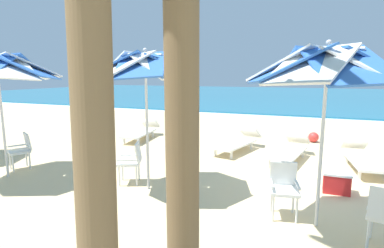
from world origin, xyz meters
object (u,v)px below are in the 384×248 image
plastic_chair_2 (132,160)px  sun_lounger_1 (290,149)px  sun_lounger_0 (363,158)px  sun_lounger_2 (237,142)px  beach_umbrella_0 (327,67)px  beach_ball (313,137)px  plastic_chair_3 (22,149)px  beach_umbrella_1 (146,67)px  cooler_box (337,182)px  plastic_chair_0 (284,186)px  sun_lounger_3 (141,131)px

plastic_chair_2 → sun_lounger_1: size_ratio=0.39×
sun_lounger_0 → sun_lounger_2: bearing=170.1°
beach_umbrella_0 → beach_ball: (-0.08, 6.10, -2.18)m
plastic_chair_3 → beach_umbrella_1: bearing=0.0°
sun_lounger_2 → cooler_box: 3.51m
beach_umbrella_0 → plastic_chair_0: (-0.51, 0.17, -1.86)m
beach_umbrella_1 → sun_lounger_2: beach_umbrella_1 is taller
sun_lounger_0 → beach_ball: size_ratio=6.50×
plastic_chair_3 → sun_lounger_2: plastic_chair_3 is taller
beach_umbrella_0 → plastic_chair_3: size_ratio=3.15×
beach_umbrella_0 → beach_ball: beach_umbrella_0 is taller
plastic_chair_3 → plastic_chair_2: bearing=3.3°
plastic_chair_0 → sun_lounger_3: size_ratio=0.39×
sun_lounger_1 → beach_ball: bearing=77.0°
sun_lounger_0 → plastic_chair_3: bearing=-157.9°
beach_umbrella_1 → sun_lounger_3: size_ratio=1.24×
sun_lounger_2 → beach_ball: sun_lounger_2 is taller
beach_umbrella_1 → sun_lounger_1: beach_umbrella_1 is taller
beach_umbrella_0 → plastic_chair_3: bearing=177.1°
beach_umbrella_0 → plastic_chair_3: 6.83m
plastic_chair_0 → sun_lounger_2: bearing=113.7°
plastic_chair_0 → beach_umbrella_1: (-2.59, 0.17, 1.89)m
beach_umbrella_1 → plastic_chair_3: (-3.47, -0.00, -1.89)m
plastic_chair_2 → cooler_box: bearing=14.8°
plastic_chair_0 → sun_lounger_0: size_ratio=0.39×
sun_lounger_0 → plastic_chair_2: bearing=-147.8°
beach_umbrella_1 → cooler_box: size_ratio=5.49×
plastic_chair_3 → beach_ball: size_ratio=2.56×
plastic_chair_0 → cooler_box: 1.65m
sun_lounger_3 → cooler_box: bearing=-24.8°
sun_lounger_2 → beach_ball: 2.99m
plastic_chair_2 → sun_lounger_0: size_ratio=0.39×
sun_lounger_3 → sun_lounger_2: bearing=-6.1°
beach_umbrella_0 → plastic_chair_0: bearing=161.6°
plastic_chair_0 → sun_lounger_3: bearing=141.3°
beach_umbrella_1 → beach_ball: 6.88m
plastic_chair_3 → sun_lounger_3: 4.11m
sun_lounger_0 → cooler_box: size_ratio=4.41×
sun_lounger_2 → plastic_chair_3: bearing=-140.3°
plastic_chair_3 → sun_lounger_1: size_ratio=0.39×
plastic_chair_0 → plastic_chair_3: 6.06m
beach_umbrella_0 → beach_ball: 6.48m
beach_umbrella_0 → sun_lounger_0: (1.03, 3.41, -2.07)m
beach_umbrella_0 → sun_lounger_2: beach_umbrella_0 is taller
beach_umbrella_0 → sun_lounger_2: 4.98m
beach_ball → beach_umbrella_1: bearing=-117.6°
sun_lounger_0 → beach_umbrella_0: bearing=-106.8°
beach_umbrella_1 → sun_lounger_1: size_ratio=1.24×
plastic_chair_2 → cooler_box: 4.08m
plastic_chair_3 → sun_lounger_0: (7.59, 3.08, -0.22)m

